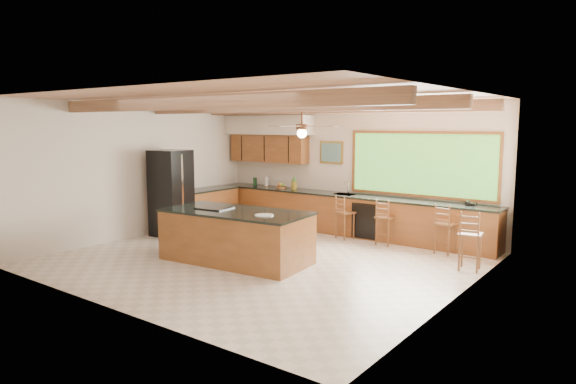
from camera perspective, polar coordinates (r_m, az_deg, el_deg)
The scene contains 9 objects.
ground at distance 9.72m, azimuth -2.64°, elevation -7.52°, with size 7.20×7.20×0.00m, color beige.
room_shell at distance 10.00m, azimuth -1.09°, elevation 5.77°, with size 7.27×6.54×3.02m.
counter_run at distance 12.07m, azimuth 1.93°, elevation -2.27°, with size 7.12×3.10×1.27m.
island at distance 9.53m, azimuth -5.80°, elevation -4.89°, with size 2.85×1.55×0.97m.
refrigerator at distance 11.92m, azimuth -12.85°, elevation -0.11°, with size 0.83×0.81×1.95m.
bar_stool_a at distance 10.90m, azimuth 10.65°, elevation -2.87°, with size 0.35×0.35×0.97m.
bar_stool_b at distance 11.35m, azimuth 6.23°, elevation -2.36°, with size 0.44×0.44×0.97m.
bar_stool_c at distance 10.41m, azimuth 17.01°, elevation -3.47°, with size 0.40×0.40×1.00m.
bar_stool_d at distance 9.38m, azimuth 19.52°, elevation -4.57°, with size 0.43×0.43×1.06m.
Camera 1 is at (5.95, -7.25, 2.53)m, focal length 32.00 mm.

